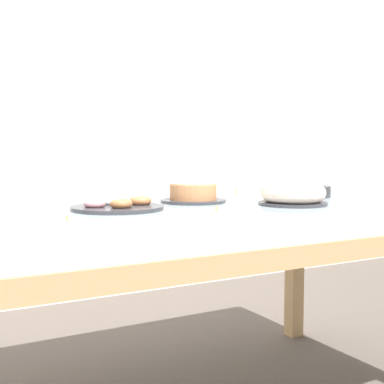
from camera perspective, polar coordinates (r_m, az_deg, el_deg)
wall_back at (r=3.43m, az=-13.37°, el=10.22°), size 8.00×0.10×2.60m
dining_table at (r=1.88m, az=1.26°, el=-4.34°), size 1.77×1.09×0.74m
cake_chocolate_round at (r=2.15m, az=0.12°, el=-0.20°), size 0.27×0.27×0.08m
cake_golden_bundt at (r=2.09m, az=10.70°, el=-0.23°), size 0.26×0.26×0.08m
pastry_platter at (r=1.91m, az=-7.91°, el=-1.51°), size 0.33×0.33×0.04m
plate_stack at (r=2.46m, az=12.15°, el=0.09°), size 0.21×0.21×0.05m
tealight_near_cakes at (r=2.31m, az=4.72°, el=-0.48°), size 0.04×0.04×0.04m
tealight_right_edge at (r=2.50m, az=4.72°, el=-0.10°), size 0.04×0.04×0.04m
tealight_left_edge at (r=1.71m, az=2.64°, el=-2.25°), size 0.04×0.04×0.04m
tealight_near_front at (r=2.30m, az=9.72°, el=-0.56°), size 0.04×0.04×0.04m
tealight_centre at (r=1.52m, az=-13.18°, el=-3.22°), size 0.04×0.04×0.04m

